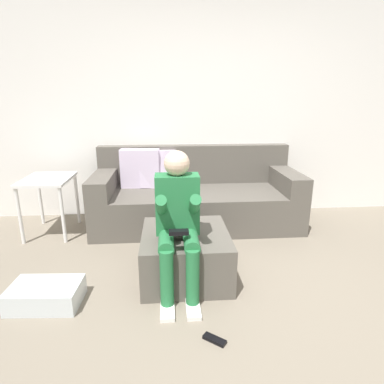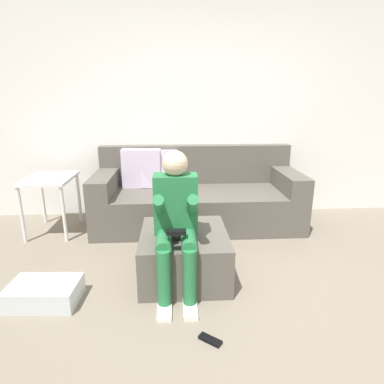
{
  "view_description": "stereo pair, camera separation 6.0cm",
  "coord_description": "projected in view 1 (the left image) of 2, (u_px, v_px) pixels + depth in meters",
  "views": [
    {
      "loc": [
        -0.55,
        -1.76,
        1.45
      ],
      "look_at": [
        -0.32,
        1.23,
        0.57
      ],
      "focal_mm": 30.0,
      "sensor_mm": 36.0,
      "label": 1
    },
    {
      "loc": [
        -0.5,
        -1.77,
        1.45
      ],
      "look_at": [
        -0.32,
        1.23,
        0.57
      ],
      "focal_mm": 30.0,
      "sensor_mm": 36.0,
      "label": 2
    }
  ],
  "objects": [
    {
      "name": "wall_back",
      "position": [
        211.0,
        104.0,
        3.96
      ],
      "size": [
        6.27,
        0.1,
        2.77
      ],
      "primitive_type": "cube",
      "color": "white",
      "rests_on": "ground_plane"
    },
    {
      "name": "ottoman",
      "position": [
        186.0,
        254.0,
        2.69
      ],
      "size": [
        0.71,
        0.76,
        0.39
      ],
      "primitive_type": "cube",
      "color": "#59544C",
      "rests_on": "ground_plane"
    },
    {
      "name": "person_seated",
      "position": [
        178.0,
        216.0,
        2.39
      ],
      "size": [
        0.33,
        0.6,
        1.09
      ],
      "color": "#26723F",
      "rests_on": "ground_plane"
    },
    {
      "name": "ground_plane",
      "position": [
        254.0,
        325.0,
        2.14
      ],
      "size": [
        8.15,
        8.15,
        0.0
      ],
      "primitive_type": "plane",
      "color": "slate"
    },
    {
      "name": "remote_near_ottoman",
      "position": [
        215.0,
        340.0,
        1.99
      ],
      "size": [
        0.15,
        0.13,
        0.02
      ],
      "primitive_type": "cube",
      "rotation": [
        0.0,
        0.0,
        -0.67
      ],
      "color": "black",
      "rests_on": "ground_plane"
    },
    {
      "name": "storage_bin",
      "position": [
        46.0,
        295.0,
        2.33
      ],
      "size": [
        0.51,
        0.35,
        0.16
      ],
      "primitive_type": "cube",
      "rotation": [
        0.0,
        0.0,
        -0.06
      ],
      "color": "silver",
      "rests_on": "ground_plane"
    },
    {
      "name": "couch_sectional",
      "position": [
        194.0,
        197.0,
        3.81
      ],
      "size": [
        2.35,
        0.92,
        0.9
      ],
      "color": "#59544C",
      "rests_on": "ground_plane"
    },
    {
      "name": "side_table",
      "position": [
        48.0,
        187.0,
        3.47
      ],
      "size": [
        0.48,
        0.62,
        0.63
      ],
      "color": "white",
      "rests_on": "ground_plane"
    }
  ]
}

